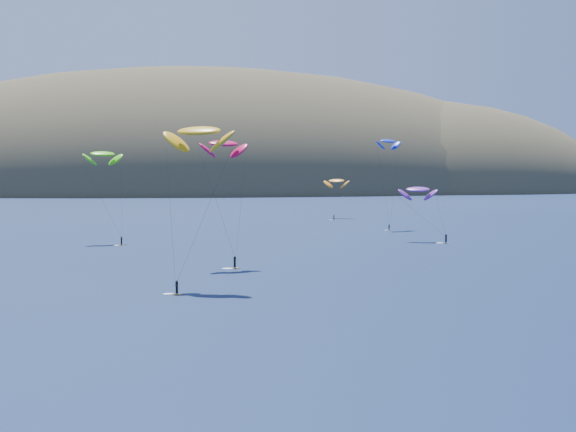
# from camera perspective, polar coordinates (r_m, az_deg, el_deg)

# --- Properties ---
(ground) EXTENTS (2800.00, 2800.00, 0.00)m
(ground) POSITION_cam_1_polar(r_m,az_deg,el_deg) (56.77, 9.05, -13.96)
(ground) COLOR black
(ground) RESTS_ON ground
(island) EXTENTS (730.00, 300.00, 210.00)m
(island) POSITION_cam_1_polar(r_m,az_deg,el_deg) (616.93, -4.24, 0.82)
(island) COLOR #3D3526
(island) RESTS_ON ground
(kitesurfer_2) EXTENTS (11.09, 12.62, 25.08)m
(kitesurfer_2) POSITION_cam_1_polar(r_m,az_deg,el_deg) (115.76, -6.36, 6.02)
(kitesurfer_2) COLOR #C89016
(kitesurfer_2) RESTS_ON ground
(kitesurfer_3) EXTENTS (9.86, 12.58, 22.68)m
(kitesurfer_3) POSITION_cam_1_polar(r_m,az_deg,el_deg) (188.60, -13.04, 4.31)
(kitesurfer_3) COLOR #C89016
(kitesurfer_3) RESTS_ON ground
(kitesurfer_4) EXTENTS (8.79, 9.43, 26.83)m
(kitesurfer_4) POSITION_cam_1_polar(r_m,az_deg,el_deg) (226.80, 7.14, 5.30)
(kitesurfer_4) COLOR #C89016
(kitesurfer_4) RESTS_ON ground
(kitesurfer_6) EXTENTS (9.83, 10.77, 14.42)m
(kitesurfer_6) POSITION_cam_1_polar(r_m,az_deg,el_deg) (189.29, 9.22, 1.87)
(kitesurfer_6) COLOR #C89016
(kitesurfer_6) RESTS_ON ground
(kitesurfer_9) EXTENTS (8.91, 7.67, 23.53)m
(kitesurfer_9) POSITION_cam_1_polar(r_m,az_deg,el_deg) (139.20, -4.61, 5.14)
(kitesurfer_9) COLOR #C89016
(kitesurfer_9) RESTS_ON ground
(kitesurfer_11) EXTENTS (9.32, 16.15, 15.09)m
(kitesurfer_11) POSITION_cam_1_polar(r_m,az_deg,el_deg) (275.40, 3.46, 2.51)
(kitesurfer_11) COLOR #C89016
(kitesurfer_11) RESTS_ON ground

